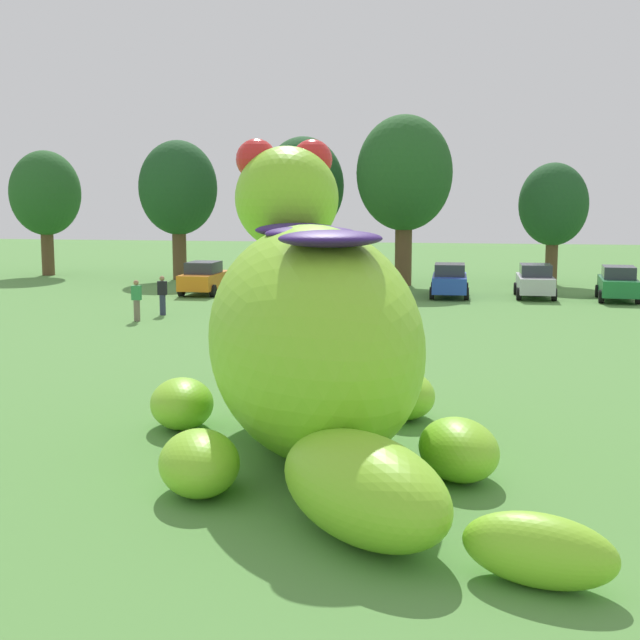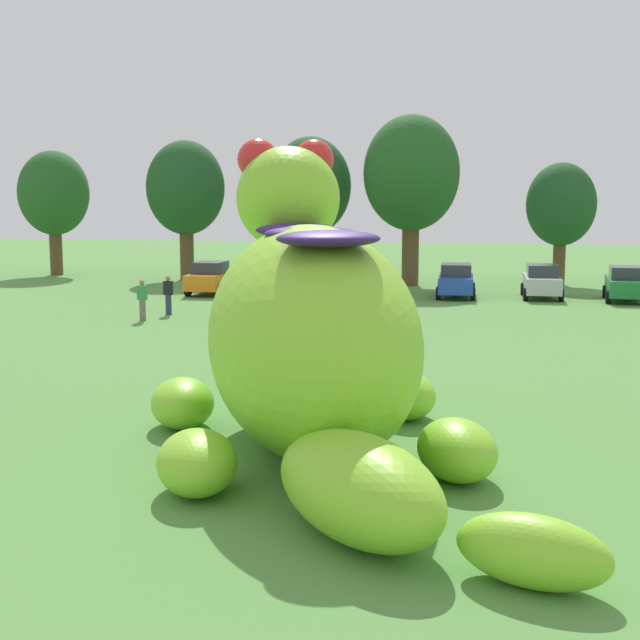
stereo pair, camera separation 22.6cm
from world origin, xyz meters
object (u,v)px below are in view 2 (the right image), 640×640
object	(u,v)px
car_green	(625,284)
spectator_near_inflatable	(249,351)
car_yellow	(371,280)
car_orange	(211,278)
car_blue	(456,281)
car_silver	(542,281)
spectator_wandering	(142,300)
spectator_mid_field	(332,346)
car_black	(300,278)
giant_inflatable_creature	(312,336)
spectator_by_cars	(168,295)

from	to	relation	value
car_green	spectator_near_inflatable	world-z (taller)	car_green
car_yellow	spectator_near_inflatable	bearing A→B (deg)	-91.85
car_orange	car_blue	distance (m)	12.79
car_silver	spectator_near_inflatable	xyz separation A→B (m)	(-9.27, -22.16, -0.01)
car_yellow	spectator_wandering	size ratio (longest dim) A/B	2.44
car_silver	car_green	distance (m)	4.00
car_yellow	car_blue	distance (m)	4.35
spectator_mid_field	spectator_wandering	distance (m)	13.47
car_black	spectator_near_inflatable	xyz separation A→B (m)	(3.20, -21.79, -0.01)
giant_inflatable_creature	spectator_near_inflatable	xyz separation A→B (m)	(-3.08, 6.39, -1.52)
giant_inflatable_creature	car_blue	world-z (taller)	giant_inflatable_creature
spectator_mid_field	spectator_wandering	xyz separation A→B (m)	(-9.63, 9.42, 0.00)
car_orange	spectator_by_cars	xyz separation A→B (m)	(0.68, -8.19, -0.01)
giant_inflatable_creature	car_black	bearing A→B (deg)	102.55
car_yellow	spectator_near_inflatable	size ratio (longest dim) A/B	2.44
spectator_by_cars	spectator_near_inflatable	bearing A→B (deg)	-60.76
car_yellow	spectator_wandering	bearing A→B (deg)	-128.11
car_blue	car_silver	world-z (taller)	same
spectator_wandering	spectator_mid_field	bearing A→B (deg)	-44.36
spectator_wandering	car_green	bearing A→B (deg)	27.75
car_orange	car_black	bearing A→B (deg)	11.66
giant_inflatable_creature	spectator_by_cars	world-z (taller)	giant_inflatable_creature
spectator_near_inflatable	spectator_mid_field	bearing A→B (deg)	30.91
giant_inflatable_creature	spectator_by_cars	distance (m)	21.65
car_orange	spectator_by_cars	distance (m)	8.21
car_yellow	spectator_wandering	world-z (taller)	car_yellow
car_black	car_blue	distance (m)	8.18
spectator_wandering	car_orange	bearing A→B (deg)	91.56
car_silver	car_green	xyz separation A→B (m)	(3.96, -0.56, 0.00)
car_green	spectator_wandering	distance (m)	23.41
car_silver	spectator_wandering	size ratio (longest dim) A/B	2.41
car_black	car_blue	xyz separation A→B (m)	(8.18, -0.07, 0.00)
giant_inflatable_creature	car_orange	size ratio (longest dim) A/B	2.76
car_orange	car_silver	bearing A→B (deg)	4.41
car_blue	car_green	world-z (taller)	same
spectator_by_cars	car_yellow	bearing A→B (deg)	47.42
giant_inflatable_creature	spectator_by_cars	xyz separation A→B (m)	(-10.16, 19.05, -1.52)
car_silver	spectator_by_cars	world-z (taller)	car_silver
giant_inflatable_creature	spectator_mid_field	bearing A→B (deg)	96.96
giant_inflatable_creature	car_orange	xyz separation A→B (m)	(-10.84, 27.24, -1.51)
car_green	spectator_wandering	bearing A→B (deg)	-152.25
car_silver	car_green	world-z (taller)	same
spectator_near_inflatable	spectator_wandering	world-z (taller)	same
car_blue	car_orange	bearing A→B (deg)	-176.07
car_silver	spectator_wandering	bearing A→B (deg)	-145.63
car_black	car_green	bearing A→B (deg)	-0.67
car_silver	spectator_by_cars	size ratio (longest dim) A/B	2.41
car_orange	spectator_near_inflatable	xyz separation A→B (m)	(7.77, -20.85, -0.01)
giant_inflatable_creature	car_yellow	world-z (taller)	giant_inflatable_creature
car_orange	car_green	distance (m)	21.01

